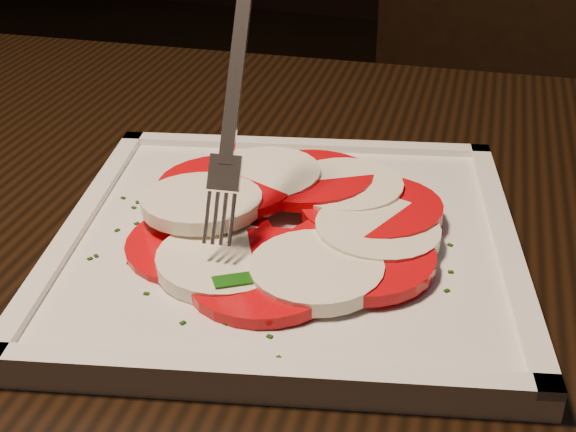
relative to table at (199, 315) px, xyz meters
name	(u,v)px	position (x,y,z in m)	size (l,w,h in m)	color
table	(199,315)	(0.00, 0.00, 0.00)	(1.28, 0.92, 0.75)	black
chair	(442,110)	(0.05, 0.84, -0.12)	(0.55, 0.55, 0.93)	black
plate	(288,244)	(0.09, -0.03, 0.11)	(0.32, 0.32, 0.01)	white
caprese_salad	(288,221)	(0.09, -0.03, 0.12)	(0.26, 0.26, 0.03)	red
fork	(239,91)	(0.06, -0.03, 0.22)	(0.04, 0.10, 0.16)	white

